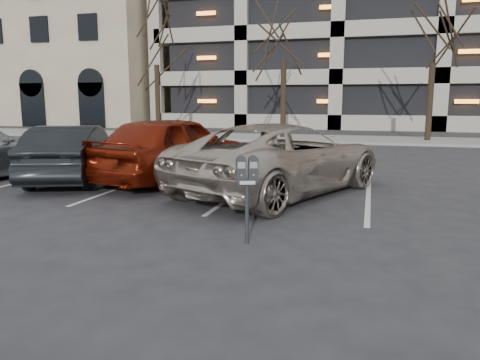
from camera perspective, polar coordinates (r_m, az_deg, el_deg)
name	(u,v)px	position (r m, az deg, el deg)	size (l,w,h in m)	color
ground	(285,218)	(8.27, 5.46, -4.61)	(140.00, 140.00, 0.00)	#28282B
sidewalk	(342,139)	(24.01, 12.31, 4.87)	(80.00, 4.00, 0.12)	gray
stall_lines	(242,189)	(10.76, 0.30, -1.14)	(16.90, 5.20, 0.00)	silver
office_building	(42,39)	(48.20, -22.96, 15.59)	(26.00, 16.20, 15.00)	tan
tree_a	(155,20)	(26.79, -10.28, 18.68)	(3.79, 3.79, 8.62)	black
tree_b	(285,9)	(24.68, 5.47, 20.07)	(3.92, 3.92, 8.92)	black
tree_c	(436,13)	(24.34, 22.79, 18.29)	(3.61, 3.61, 8.21)	black
parking_meter	(247,178)	(6.60, 0.87, 0.25)	(0.34, 0.23, 1.25)	black
suv_silver	(281,158)	(10.31, 5.07, 2.64)	(4.63, 6.12, 1.55)	beige
car_red	(173,148)	(12.01, -8.18, 3.91)	(1.98, 4.91, 1.67)	maroon
car_dark	(73,153)	(12.55, -19.69, 3.09)	(1.49, 4.28, 1.41)	black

